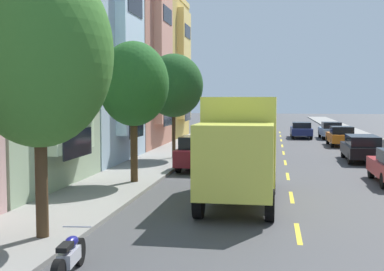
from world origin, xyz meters
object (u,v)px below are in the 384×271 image
parked_wagon_white (234,127)px  parked_motorcycle (69,257)px  parked_wagon_black (362,147)px  moving_navy_sedan (301,130)px  street_tree_third (174,86)px  parked_hatchback_champagne (223,138)px  parked_pickup_burgundy (202,152)px  street_tree_second (133,84)px  parked_wagon_forest (240,122)px  delivery_box_truck (242,143)px  parked_hatchback_orange (341,136)px  parked_wagon_teal (229,131)px  parked_hatchback_sky (331,130)px  street_tree_nearest (39,53)px

parked_wagon_white → parked_motorcycle: (-0.32, -38.82, -0.39)m
parked_wagon_black → moving_navy_sedan: bearing=98.5°
street_tree_third → parked_wagon_white: street_tree_third is taller
parked_hatchback_champagne → parked_pickup_burgundy: bearing=-90.1°
street_tree_second → parked_wagon_forest: (1.92, 37.71, -3.38)m
parked_hatchback_champagne → parked_wagon_white: bearing=90.8°
delivery_box_truck → parked_hatchback_champagne: (-2.46, 18.25, -1.27)m
parked_hatchback_orange → parked_wagon_teal: (-8.67, 3.30, 0.05)m
parked_hatchback_sky → parked_pickup_burgundy: size_ratio=0.76×
parked_wagon_teal → moving_navy_sedan: (6.15, 4.06, -0.05)m
street_tree_second → parked_wagon_teal: (2.05, 22.08, -3.38)m
parked_hatchback_orange → parked_hatchback_champagne: bearing=-161.4°
street_tree_second → delivery_box_truck: 5.60m
parked_wagon_white → parked_wagon_forest: same height
street_tree_nearest → moving_navy_sedan: bearing=76.7°
parked_wagon_white → parked_wagon_forest: 9.66m
parked_wagon_black → moving_navy_sedan: size_ratio=1.05×
parked_wagon_forest → parked_motorcycle: (-0.28, -48.48, -0.39)m
parked_hatchback_champagne → parked_wagon_teal: bearing=90.9°
street_tree_third → parked_hatchback_champagne: street_tree_third is taller
street_tree_second → parked_wagon_black: size_ratio=1.23×
parked_wagon_forest → parked_wagon_teal: 15.64m
parked_wagon_teal → parked_hatchback_orange: bearing=-20.9°
street_tree_third → parked_motorcycle: 19.75m
street_tree_nearest → street_tree_second: bearing=90.0°
parked_hatchback_champagne → moving_navy_sedan: bearing=59.4°
street_tree_nearest → parked_wagon_white: (1.96, 36.58, -3.92)m
delivery_box_truck → moving_navy_sedan: size_ratio=1.64×
parked_motorcycle → moving_navy_sedan: bearing=79.9°
parked_hatchback_sky → moving_navy_sedan: size_ratio=0.90×
street_tree_second → street_tree_third: 8.53m
parked_pickup_burgundy → street_tree_nearest: bearing=-98.7°
parked_motorcycle → parked_pickup_burgundy: bearing=88.3°
parked_pickup_burgundy → parked_hatchback_orange: bearing=57.5°
parked_wagon_black → parked_motorcycle: 22.22m
moving_navy_sedan → parked_pickup_burgundy: bearing=-106.2°
parked_wagon_white → parked_wagon_black: bearing=-64.8°
parked_hatchback_orange → parked_wagon_forest: bearing=114.9°
parked_hatchback_sky → parked_wagon_white: same height
parked_wagon_forest → parked_wagon_teal: size_ratio=1.01×
parked_wagon_white → street_tree_second: bearing=-94.0°
parked_hatchback_sky → moving_navy_sedan: (-2.53, 0.49, -0.01)m
parked_hatchback_champagne → parked_wagon_teal: 6.19m
parked_wagon_white → parked_wagon_forest: bearing=90.2°
parked_wagon_white → parked_motorcycle: bearing=-90.5°
parked_hatchback_champagne → parked_wagon_black: bearing=-36.6°
delivery_box_truck → parked_pickup_burgundy: bearing=108.0°
street_tree_second → parked_wagon_teal: size_ratio=1.24×
parked_motorcycle → street_tree_third: bearing=94.9°
street_tree_third → moving_navy_sedan: bearing=65.0°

